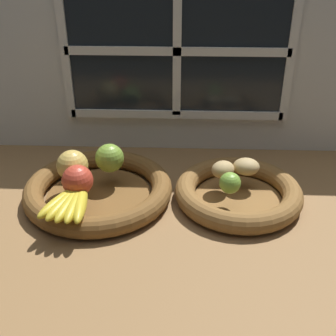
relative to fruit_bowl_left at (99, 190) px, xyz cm
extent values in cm
cube|color=olive|center=(19.33, 0.96, -3.91)|extent=(140.00, 90.00, 3.00)
cube|color=silver|center=(19.33, 30.96, 25.09)|extent=(140.00, 3.00, 55.00)
cube|color=black|center=(19.33, 29.06, 28.59)|extent=(64.00, 0.80, 38.00)
cube|color=white|center=(19.33, 28.46, 28.59)|extent=(2.40, 1.20, 38.00)
cube|color=white|center=(19.33, 28.46, 28.59)|extent=(64.00, 1.20, 2.40)
cube|color=white|center=(-12.67, 28.46, 28.59)|extent=(2.40, 1.20, 40.40)
cube|color=white|center=(51.33, 28.46, 28.59)|extent=(2.40, 1.20, 40.40)
cube|color=white|center=(19.33, 28.46, 9.59)|extent=(64.00, 1.20, 2.40)
cylinder|color=brown|center=(0.00, 0.00, -1.91)|extent=(26.89, 26.89, 1.00)
torus|color=brown|center=(0.00, 0.00, 0.18)|extent=(38.00, 38.00, 5.20)
cylinder|color=brown|center=(35.80, 0.00, -1.91)|extent=(22.21, 22.21, 1.00)
torus|color=brown|center=(35.80, 0.00, 0.18)|extent=(32.29, 32.29, 5.20)
sphere|color=#CC422D|center=(-3.33, -6.38, 6.52)|extent=(7.48, 7.48, 7.48)
sphere|color=#DBB756|center=(-6.13, 0.35, 6.76)|extent=(7.95, 7.95, 7.95)
sphere|color=#7AA338|center=(2.46, 5.14, 6.53)|extent=(7.50, 7.50, 7.50)
ellipsoid|color=gold|center=(-5.94, -11.81, 4.33)|extent=(9.73, 15.18, 3.10)
ellipsoid|color=gold|center=(-4.89, -12.25, 4.33)|extent=(7.80, 15.63, 3.10)
ellipsoid|color=gold|center=(-3.78, -12.52, 4.33)|extent=(5.69, 15.74, 3.10)
ellipsoid|color=gold|center=(-2.64, -12.64, 4.33)|extent=(3.47, 15.51, 3.10)
ellipsoid|color=gold|center=(-1.50, -12.58, 4.33)|extent=(4.99, 15.70, 3.10)
sphere|color=brown|center=(-2.46, -4.92, 4.33)|extent=(2.79, 2.79, 2.79)
ellipsoid|color=tan|center=(38.00, 4.84, 4.93)|extent=(7.15, 6.22, 4.30)
ellipsoid|color=tan|center=(31.84, 3.08, 4.93)|extent=(8.09, 7.87, 4.30)
sphere|color=#7AAD3D|center=(32.95, -4.27, 5.41)|extent=(5.25, 5.25, 5.25)
camera|label=1|loc=(21.48, -90.81, 57.91)|focal=44.98mm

